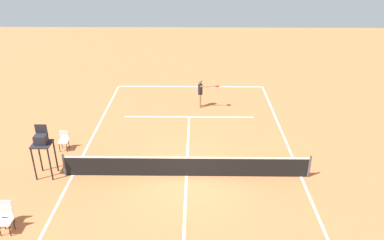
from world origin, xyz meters
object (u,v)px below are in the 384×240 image
(player_serving, at_px, (201,91))
(tennis_ball, at_px, (179,127))
(umpire_chair, at_px, (42,143))
(courtside_chair_mid, at_px, (64,140))
(courtside_chair_far, at_px, (6,219))
(courtside_chair_near, at_px, (6,212))

(player_serving, bearing_deg, tennis_ball, -25.60)
(player_serving, xyz_separation_m, umpire_chair, (6.86, 7.52, 0.53))
(umpire_chair, distance_m, courtside_chair_mid, 2.50)
(umpire_chair, relative_size, courtside_chair_mid, 2.54)
(player_serving, height_order, tennis_ball, player_serving)
(courtside_chair_mid, xyz_separation_m, courtside_chair_far, (0.21, 5.83, 0.00))
(tennis_ball, height_order, umpire_chair, umpire_chair)
(courtside_chair_far, bearing_deg, courtside_chair_near, -62.86)
(tennis_ball, relative_size, courtside_chair_far, 0.07)
(tennis_ball, height_order, courtside_chair_mid, courtside_chair_mid)
(courtside_chair_far, bearing_deg, tennis_ball, -124.96)
(tennis_ball, xyz_separation_m, courtside_chair_far, (5.76, 8.24, 0.50))
(courtside_chair_near, xyz_separation_m, courtside_chair_far, (-0.20, 0.38, 0.00))
(player_serving, height_order, courtside_chair_near, player_serving)
(player_serving, relative_size, courtside_chair_mid, 1.90)
(player_serving, xyz_separation_m, courtside_chair_near, (7.19, 10.72, -0.55))
(courtside_chair_mid, height_order, courtside_chair_far, same)
(umpire_chair, bearing_deg, tennis_ball, -140.33)
(tennis_ball, bearing_deg, courtside_chair_near, 52.83)
(courtside_chair_near, bearing_deg, player_serving, -123.87)
(tennis_ball, bearing_deg, courtside_chair_mid, 23.41)
(player_serving, bearing_deg, umpire_chair, -44.54)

